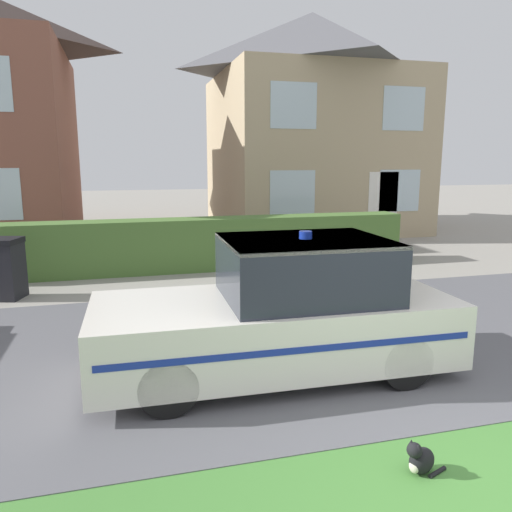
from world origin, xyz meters
TOP-DOWN VIEW (x-y plane):
  - ground_plane at (0.00, 0.00)m, footprint 80.00×80.00m
  - road_strip at (0.00, 3.51)m, footprint 28.00×5.28m
  - garden_hedge at (-0.88, 8.36)m, footprint 9.74×0.75m
  - police_car at (-0.78, 2.53)m, footprint 4.14×1.76m
  - cat at (-0.32, 0.39)m, footprint 0.37×0.24m
  - house_right at (4.14, 14.57)m, footprint 6.77×6.81m
  - wheelie_bin at (-4.61, 6.85)m, footprint 0.72×0.71m

SIDE VIEW (x-z plane):
  - ground_plane at x=0.00m, z-range 0.00..0.00m
  - road_strip at x=0.00m, z-range 0.00..0.01m
  - cat at x=-0.32m, z-range -0.03..0.28m
  - wheelie_bin at x=-4.61m, z-range 0.00..1.11m
  - garden_hedge at x=-0.88m, z-range 0.00..1.17m
  - police_car at x=-0.78m, z-range -0.10..1.56m
  - house_right at x=4.14m, z-range 0.07..7.54m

